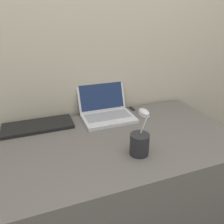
# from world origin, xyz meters

# --- Properties ---
(wall_back) EXTENTS (7.00, 0.04, 2.50)m
(wall_back) POSITION_xyz_m (0.00, 0.77, 1.25)
(wall_back) COLOR #BCB299
(wall_back) RESTS_ON ground_plane
(desk) EXTENTS (1.42, 0.73, 0.77)m
(desk) POSITION_xyz_m (0.00, 0.37, 0.38)
(desk) COLOR #5B5651
(desk) RESTS_ON ground_plane
(laptop) EXTENTS (0.32, 0.29, 0.22)m
(laptop) POSITION_xyz_m (0.08, 0.64, 0.82)
(laptop) COLOR silver
(laptop) RESTS_ON desk
(drink_cup) EXTENTS (0.09, 0.09, 0.22)m
(drink_cup) POSITION_xyz_m (0.09, 0.20, 0.82)
(drink_cup) COLOR #232326
(drink_cup) RESTS_ON desk
(computer_mouse) EXTENTS (0.07, 0.11, 0.04)m
(computer_mouse) POSITION_xyz_m (0.32, 0.58, 0.79)
(computer_mouse) COLOR white
(computer_mouse) RESTS_ON desk
(external_keyboard) EXTENTS (0.40, 0.17, 0.02)m
(external_keyboard) POSITION_xyz_m (-0.34, 0.64, 0.78)
(external_keyboard) COLOR black
(external_keyboard) RESTS_ON desk
(usb_stick) EXTENTS (0.02, 0.06, 0.01)m
(usb_stick) POSITION_xyz_m (0.29, 0.69, 0.77)
(usb_stick) COLOR black
(usb_stick) RESTS_ON desk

